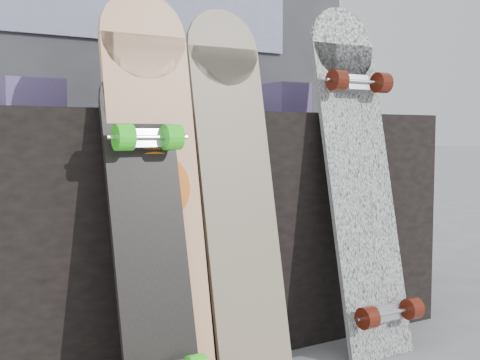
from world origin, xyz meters
TOP-DOWN VIEW (x-y plane):
  - vendor_table at (0.00, 0.50)m, footprint 1.60×0.60m
  - booth at (0.00, 1.35)m, footprint 2.40×0.22m
  - merch_box_purple at (-0.63, 0.54)m, footprint 0.18×0.12m
  - merch_box_small at (0.29, 0.48)m, footprint 0.14×0.14m
  - merch_box_flat at (0.09, 0.62)m, footprint 0.22×0.10m
  - longboard_geisha at (-0.40, 0.12)m, footprint 0.26×0.23m
  - longboard_celtic at (-0.13, 0.14)m, footprint 0.24×0.25m
  - longboard_cascadia at (0.33, 0.11)m, footprint 0.26×0.32m
  - skateboard_dark at (-0.44, 0.07)m, footprint 0.21×0.29m

SIDE VIEW (x-z plane):
  - vendor_table at x=0.00m, z-range 0.00..0.80m
  - skateboard_dark at x=-0.44m, z-range 0.01..0.93m
  - longboard_celtic at x=-0.13m, z-range 0.03..1.15m
  - longboard_geisha at x=-0.40m, z-range 0.03..1.16m
  - longboard_cascadia at x=0.33m, z-range 0.02..1.19m
  - merch_box_flat at x=0.09m, z-range 0.80..0.86m
  - merch_box_purple at x=-0.63m, z-range 0.80..0.90m
  - merch_box_small at x=0.29m, z-range 0.80..0.92m
  - booth at x=0.00m, z-range 0.00..2.20m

